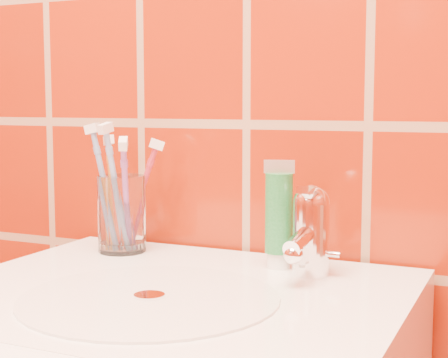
% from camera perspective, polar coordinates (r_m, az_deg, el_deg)
% --- Properties ---
extents(glass_tumbler, '(0.09, 0.09, 0.12)m').
position_cam_1_polar(glass_tumbler, '(1.04, -8.51, -2.88)').
color(glass_tumbler, white).
rests_on(glass_tumbler, pedestal_sink).
extents(toothpaste_tube, '(0.04, 0.04, 0.15)m').
position_cam_1_polar(toothpaste_tube, '(0.93, 4.58, -3.24)').
color(toothpaste_tube, white).
rests_on(toothpaste_tube, pedestal_sink).
extents(faucet, '(0.05, 0.11, 0.12)m').
position_cam_1_polar(faucet, '(0.90, 7.17, -4.01)').
color(faucet, white).
rests_on(faucet, pedestal_sink).
extents(toothbrush_0, '(0.07, 0.07, 0.20)m').
position_cam_1_polar(toothbrush_0, '(1.04, -9.82, -0.81)').
color(toothbrush_0, '#6784B8').
rests_on(toothbrush_0, glass_tumbler).
extents(toothbrush_1, '(0.11, 0.15, 0.20)m').
position_cam_1_polar(toothbrush_1, '(1.01, -8.15, -1.55)').
color(toothbrush_1, '#844696').
rests_on(toothbrush_1, glass_tumbler).
extents(toothbrush_2, '(0.05, 0.11, 0.21)m').
position_cam_1_polar(toothbrush_2, '(1.02, -8.93, -0.90)').
color(toothbrush_2, '#7EA4E0').
rests_on(toothbrush_2, glass_tumbler).
extents(toothbrush_3, '(0.13, 0.11, 0.18)m').
position_cam_1_polar(toothbrush_3, '(1.05, -7.03, -1.39)').
color(toothbrush_3, '#A12235').
rests_on(toothbrush_3, glass_tumbler).
extents(toothbrush_4, '(0.09, 0.09, 0.19)m').
position_cam_1_polar(toothbrush_4, '(1.05, -9.27, -1.23)').
color(toothbrush_4, orange).
rests_on(toothbrush_4, glass_tumbler).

